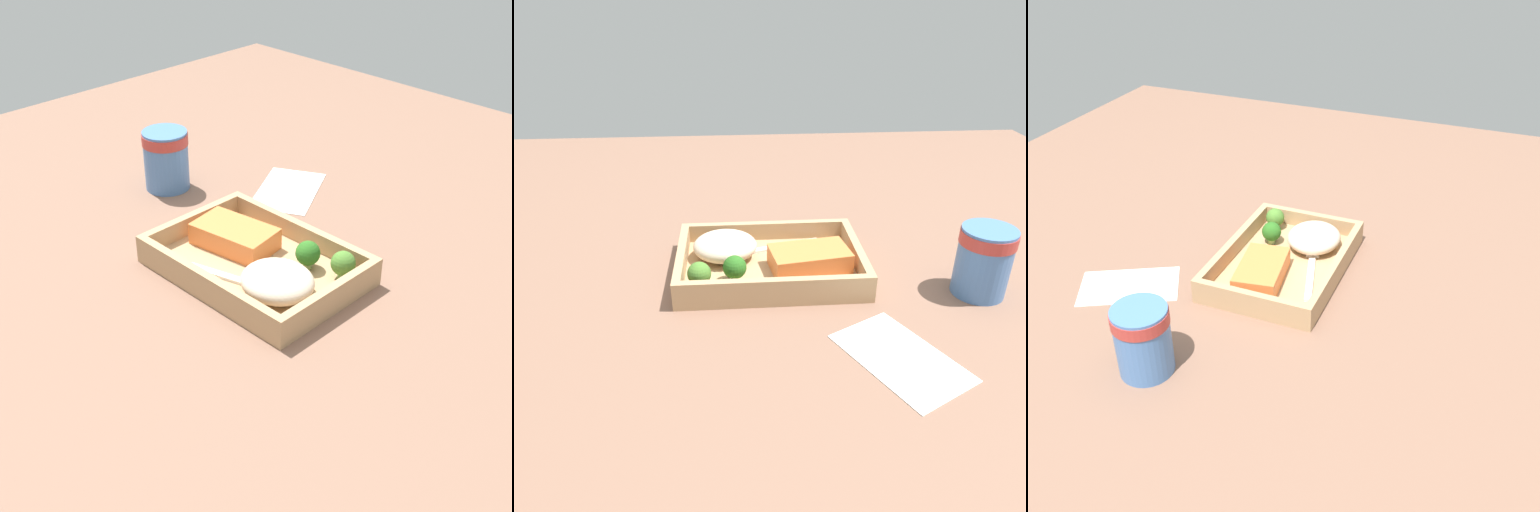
{
  "view_description": "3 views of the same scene",
  "coord_description": "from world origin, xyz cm",
  "views": [
    {
      "loc": [
        57.66,
        -57.5,
        53.79
      ],
      "look_at": [
        0.0,
        0.0,
        2.7
      ],
      "focal_mm": 50.0,
      "sensor_mm": 36.0,
      "label": 1
    },
    {
      "loc": [
        4.95,
        65.73,
        38.44
      ],
      "look_at": [
        0.0,
        0.0,
        2.7
      ],
      "focal_mm": 35.0,
      "sensor_mm": 36.0,
      "label": 2
    },
    {
      "loc": [
        -77.25,
        -31.2,
        55.91
      ],
      "look_at": [
        0.0,
        0.0,
        2.7
      ],
      "focal_mm": 42.0,
      "sensor_mm": 36.0,
      "label": 3
    }
  ],
  "objects": [
    {
      "name": "broccoli_floret_1",
      "position": [
        10.26,
        5.87,
        3.43
      ],
      "size": [
        3.34,
        3.34,
        3.99
      ],
      "color": "#7DAE68",
      "rests_on": "takeout_tray"
    },
    {
      "name": "tray_rim",
      "position": [
        0.0,
        0.0,
        2.64
      ],
      "size": [
        27.57,
        19.4,
        2.87
      ],
      "color": "tan",
      "rests_on": "takeout_tray"
    },
    {
      "name": "broccoli_floret_2",
      "position": [
        5.34,
        4.48,
        3.44
      ],
      "size": [
        3.39,
        3.39,
        4.03
      ],
      "color": "#83A461",
      "rests_on": "takeout_tray"
    },
    {
      "name": "receipt_slip",
      "position": [
        -13.78,
        21.27,
        0.12
      ],
      "size": [
        15.68,
        18.19,
        0.24
      ],
      "primitive_type": "cube",
      "rotation": [
        0.0,
        0.0,
        0.49
      ],
      "color": "white",
      "rests_on": "ground_plane"
    },
    {
      "name": "ground_plane",
      "position": [
        0.0,
        0.0,
        -1.0
      ],
      "size": [
        160.0,
        160.0,
        2.0
      ],
      "primitive_type": "cube",
      "color": "#7E5B49"
    },
    {
      "name": "salmon_fillet",
      "position": [
        -5.76,
        1.51,
        2.78
      ],
      "size": [
        12.36,
        8.45,
        3.16
      ],
      "primitive_type": "cube",
      "rotation": [
        0.0,
        0.0,
        0.15
      ],
      "color": "orange",
      "rests_on": "takeout_tray"
    },
    {
      "name": "takeout_tray",
      "position": [
        0.0,
        0.0,
        0.6
      ],
      "size": [
        27.57,
        19.4,
        1.2
      ],
      "primitive_type": "cube",
      "color": "tan",
      "rests_on": "ground_plane"
    },
    {
      "name": "fork",
      "position": [
        0.19,
        -4.76,
        1.42
      ],
      "size": [
        15.63,
        6.02,
        0.44
      ],
      "color": "white",
      "rests_on": "takeout_tray"
    },
    {
      "name": "mashed_potatoes",
      "position": [
        6.73,
        -2.88,
        3.18
      ],
      "size": [
        9.82,
        9.09,
        3.96
      ],
      "primitive_type": "ellipsoid",
      "color": "beige",
      "rests_on": "takeout_tray"
    },
    {
      "name": "paper_cup",
      "position": [
        -28.95,
        8.01,
        5.57
      ],
      "size": [
        7.55,
        7.55,
        9.96
      ],
      "color": "#4874B4",
      "rests_on": "ground_plane"
    }
  ]
}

